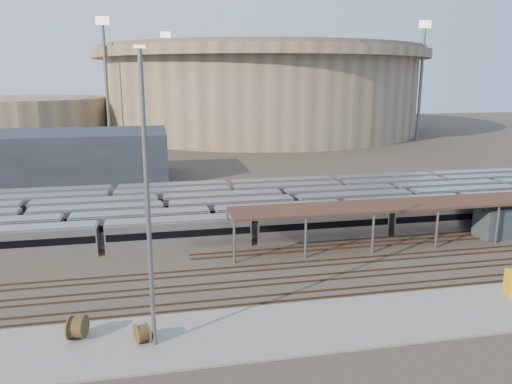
{
  "coord_description": "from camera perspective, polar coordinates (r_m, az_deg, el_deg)",
  "views": [
    {
      "loc": [
        -16.55,
        -52.64,
        21.25
      ],
      "look_at": [
        -3.24,
        12.0,
        5.79
      ],
      "focal_mm": 35.0,
      "sensor_mm": 36.0,
      "label": 1
    }
  ],
  "objects": [
    {
      "name": "yard_light_pole",
      "position": [
        38.28,
        -12.29,
        -1.36
      ],
      "size": [
        0.8,
        0.36,
        23.11
      ],
      "color": "slate",
      "rests_on": "apron"
    },
    {
      "name": "floodlight_3",
      "position": [
        212.75,
        -10.12,
        12.82
      ],
      "size": [
        4.0,
        1.0,
        38.4
      ],
      "color": "slate",
      "rests_on": "ground"
    },
    {
      "name": "empty_tracks",
      "position": [
        54.7,
        7.04,
        -9.68
      ],
      "size": [
        170.0,
        9.62,
        0.18
      ],
      "color": "#4C3323",
      "rests_on": "ground"
    },
    {
      "name": "service_building",
      "position": [
        110.42,
        -21.16,
        3.83
      ],
      "size": [
        42.0,
        20.0,
        10.0
      ],
      "primitive_type": "cube",
      "color": "#1E232D",
      "rests_on": "ground"
    },
    {
      "name": "inspection_shed",
      "position": [
        70.42,
        21.97,
        -1.15
      ],
      "size": [
        60.3,
        6.0,
        5.3
      ],
      "color": "slate",
      "rests_on": "ground"
    },
    {
      "name": "subway_trains",
      "position": [
        75.04,
        -0.62,
        -1.84
      ],
      "size": [
        124.79,
        23.9,
        3.6
      ],
      "color": "silver",
      "rests_on": "ground"
    },
    {
      "name": "cable_reel_east",
      "position": [
        42.72,
        -12.88,
        -15.45
      ],
      "size": [
        1.44,
        1.85,
        1.63
      ],
      "primitive_type": "cylinder",
      "rotation": [
        0.0,
        1.57,
        0.38
      ],
      "color": "brown",
      "rests_on": "apron"
    },
    {
      "name": "stadium",
      "position": [
        197.13,
        0.55,
        11.79
      ],
      "size": [
        124.0,
        124.0,
        32.5
      ],
      "color": "gray",
      "rests_on": "ground"
    },
    {
      "name": "apron",
      "position": [
        44.7,
        4.95,
        -15.11
      ],
      "size": [
        50.0,
        9.0,
        0.2
      ],
      "primitive_type": "cube",
      "color": "gray",
      "rests_on": "ground"
    },
    {
      "name": "floodlight_0",
      "position": [
        163.2,
        -16.77,
        12.43
      ],
      "size": [
        4.0,
        1.0,
        38.4
      ],
      "color": "slate",
      "rests_on": "ground"
    },
    {
      "name": "secondary_arena",
      "position": [
        188.28,
        -25.18,
        7.61
      ],
      "size": [
        56.0,
        56.0,
        14.0
      ],
      "primitive_type": "cylinder",
      "color": "gray",
      "rests_on": "ground"
    },
    {
      "name": "floodlight_2",
      "position": [
        175.48,
        18.36,
        12.33
      ],
      "size": [
        4.0,
        1.0,
        38.4
      ],
      "color": "slate",
      "rests_on": "ground"
    },
    {
      "name": "cable_reel_west",
      "position": [
        44.67,
        -19.72,
        -14.34
      ],
      "size": [
        1.55,
        2.19,
        1.98
      ],
      "primitive_type": "cylinder",
      "rotation": [
        0.0,
        1.57,
        -0.25
      ],
      "color": "brown",
      "rests_on": "apron"
    },
    {
      "name": "ground",
      "position": [
        59.14,
        5.48,
        -7.94
      ],
      "size": [
        420.0,
        420.0,
        0.0
      ],
      "primitive_type": "plane",
      "color": "#383026",
      "rests_on": "ground"
    }
  ]
}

